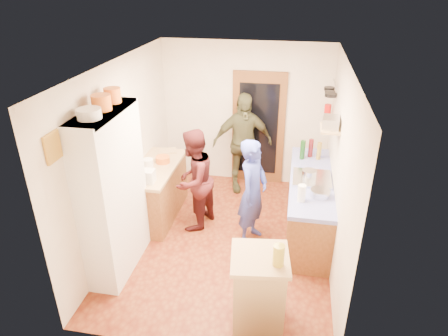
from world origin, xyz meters
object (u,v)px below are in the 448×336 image
(hutch_body, at_px, (113,194))
(person_hob, at_px, (254,193))
(person_back, at_px, (243,143))
(island_base, at_px, (258,291))
(right_counter_base, at_px, (309,206))
(person_left, at_px, (197,180))

(hutch_body, distance_m, person_hob, 1.93)
(person_back, bearing_deg, island_base, -97.82)
(hutch_body, xyz_separation_m, right_counter_base, (2.50, 1.30, -0.68))
(hutch_body, height_order, person_left, hutch_body)
(person_hob, height_order, person_left, person_left)
(hutch_body, bearing_deg, person_hob, 27.03)
(person_hob, relative_size, person_back, 0.88)
(right_counter_base, relative_size, person_hob, 1.38)
(right_counter_base, distance_m, person_back, 1.69)
(right_counter_base, xyz_separation_m, island_base, (-0.56, -1.95, 0.01))
(island_base, height_order, person_back, person_back)
(hutch_body, bearing_deg, person_left, 54.41)
(person_left, xyz_separation_m, person_back, (0.53, 1.30, 0.10))
(island_base, bearing_deg, right_counter_base, 73.88)
(person_left, bearing_deg, person_hob, 91.88)
(hutch_body, distance_m, right_counter_base, 2.90)
(person_hob, bearing_deg, hutch_body, 134.85)
(person_back, bearing_deg, person_left, -131.27)
(hutch_body, bearing_deg, island_base, -18.53)
(island_base, xyz_separation_m, person_left, (-1.14, 1.76, 0.37))
(hutch_body, height_order, person_back, hutch_body)
(right_counter_base, bearing_deg, hutch_body, -152.53)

